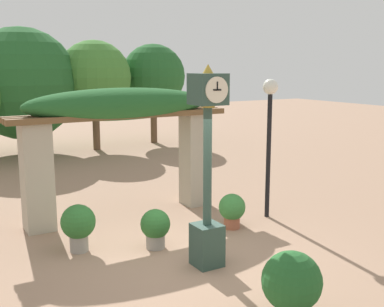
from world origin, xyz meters
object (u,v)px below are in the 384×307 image
pedestal_clock (207,172)px  potted_plant_far_right (78,224)px  potted_plant_far_left (292,282)px  potted_plant_near_right (155,227)px  potted_plant_near_left (232,209)px  lamp_post (270,118)px

pedestal_clock → potted_plant_far_right: size_ratio=3.85×
pedestal_clock → potted_plant_far_left: pedestal_clock is taller
potted_plant_near_right → potted_plant_far_left: 3.23m
pedestal_clock → potted_plant_near_left: 2.32m
pedestal_clock → lamp_post: bearing=31.5°
lamp_post → potted_plant_far_left: bearing=-125.0°
pedestal_clock → potted_plant_near_left: size_ratio=4.60×
potted_plant_near_right → potted_plant_far_right: potted_plant_far_right is taller
potted_plant_far_left → potted_plant_near_right: bearing=97.6°
pedestal_clock → potted_plant_far_right: pedestal_clock is taller
potted_plant_far_right → lamp_post: size_ratio=0.29×
potted_plant_near_right → lamp_post: (2.98, 0.44, 1.82)m
potted_plant_far_right → potted_plant_near_right: bearing=-24.0°
pedestal_clock → potted_plant_near_left: (1.45, 1.34, -1.21)m
pedestal_clock → potted_plant_near_left: pedestal_clock is taller
potted_plant_far_right → lamp_post: (4.25, -0.13, 1.72)m
potted_plant_near_left → potted_plant_far_left: 3.69m
potted_plant_near_right → lamp_post: 3.52m
potted_plant_near_left → lamp_post: 2.15m
pedestal_clock → lamp_post: pedestal_clock is taller
potted_plant_near_left → potted_plant_near_right: 1.87m
potted_plant_near_left → potted_plant_far_right: size_ratio=0.84×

